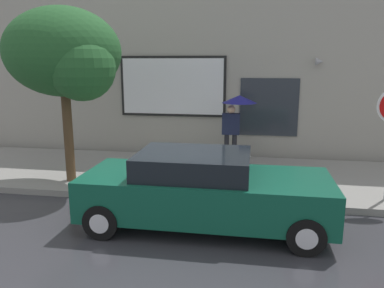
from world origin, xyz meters
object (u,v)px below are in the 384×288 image
object	(u,v)px
pedestrian_with_umbrella	(236,110)
street_tree	(66,56)
parked_car	(204,190)
fire_hydrant	(149,167)

from	to	relation	value
pedestrian_with_umbrella	street_tree	bearing A→B (deg)	-148.35
parked_car	pedestrian_with_umbrella	distance (m)	4.28
fire_hydrant	street_tree	distance (m)	3.30
parked_car	pedestrian_with_umbrella	world-z (taller)	pedestrian_with_umbrella
fire_hydrant	pedestrian_with_umbrella	distance (m)	3.17
parked_car	fire_hydrant	xyz separation A→B (m)	(-1.64, 2.03, -0.20)
parked_car	street_tree	size ratio (longest dim) A/B	1.09
street_tree	fire_hydrant	bearing A→B (deg)	8.38
parked_car	fire_hydrant	world-z (taller)	parked_car
street_tree	parked_car	bearing A→B (deg)	-26.55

